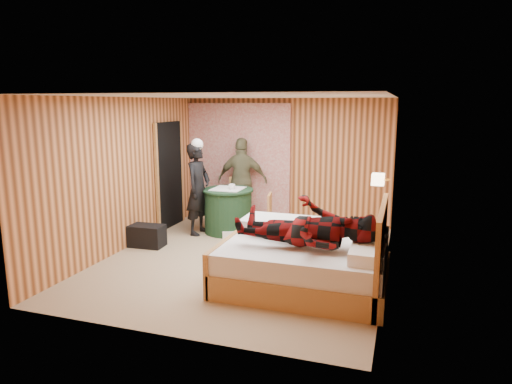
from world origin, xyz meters
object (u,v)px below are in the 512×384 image
(wall_lamp, at_px, (378,179))
(man_at_table, at_px, (242,181))
(round_table, at_px, (228,210))
(bed, at_px, (307,261))
(man_on_bed, at_px, (307,216))
(duffel_bag, at_px, (145,236))
(chair_near, at_px, (264,213))
(nightstand, at_px, (370,254))
(woman_standing, at_px, (198,189))
(chair_far, at_px, (240,197))

(wall_lamp, xyz_separation_m, man_at_table, (-2.74, 1.69, -0.44))
(round_table, bearing_deg, bed, -46.71)
(wall_lamp, distance_m, man_on_bed, 1.61)
(round_table, distance_m, duffel_bag, 1.63)
(round_table, height_order, man_on_bed, man_on_bed)
(bed, height_order, duffel_bag, bed)
(chair_near, distance_m, man_at_table, 1.39)
(nightstand, distance_m, duffel_bag, 3.73)
(man_at_table, bearing_deg, woman_standing, 56.92)
(chair_far, bearing_deg, bed, -79.01)
(nightstand, height_order, round_table, round_table)
(bed, distance_m, man_at_table, 3.49)
(bed, distance_m, duffel_bag, 3.08)
(round_table, height_order, woman_standing, woman_standing)
(nightstand, xyz_separation_m, chair_far, (-2.73, 1.99, 0.28))
(man_on_bed, bearing_deg, round_table, 130.72)
(chair_near, height_order, man_at_table, man_at_table)
(man_on_bed, bearing_deg, nightstand, 54.85)
(chair_near, bearing_deg, man_at_table, -153.25)
(bed, relative_size, round_table, 2.27)
(duffel_bag, relative_size, man_at_table, 0.38)
(man_at_table, relative_size, man_on_bed, 0.97)
(man_on_bed, bearing_deg, chair_far, 123.51)
(nightstand, height_order, duffel_bag, nightstand)
(wall_lamp, relative_size, chair_near, 0.31)
(bed, relative_size, man_at_table, 1.25)
(bed, distance_m, woman_standing, 3.07)
(wall_lamp, bearing_deg, round_table, 161.83)
(chair_far, distance_m, duffel_bag, 2.24)
(chair_near, relative_size, woman_standing, 0.50)
(chair_far, xyz_separation_m, chair_near, (0.83, -1.03, -0.05))
(chair_far, xyz_separation_m, woman_standing, (-0.45, -0.99, 0.31))
(man_on_bed, bearing_deg, man_at_table, 122.57)
(chair_far, xyz_separation_m, man_at_table, (0.03, 0.06, 0.32))
(nightstand, xyz_separation_m, chair_near, (-1.90, 0.96, 0.23))
(duffel_bag, distance_m, man_on_bed, 3.28)
(chair_far, xyz_separation_m, man_on_bed, (2.00, -3.02, 0.47))
(chair_far, height_order, duffel_bag, chair_far)
(nightstand, xyz_separation_m, duffel_bag, (-3.73, 0.01, -0.08))
(bed, xyz_separation_m, chair_far, (-1.97, 2.79, 0.20))
(nightstand, bearing_deg, wall_lamp, 82.96)
(nightstand, bearing_deg, duffel_bag, 179.88)
(woman_standing, bearing_deg, bed, -122.76)
(duffel_bag, bearing_deg, nightstand, -2.92)
(bed, xyz_separation_m, man_on_bed, (0.03, -0.23, 0.68))
(woman_standing, bearing_deg, nightstand, -103.50)
(wall_lamp, relative_size, man_on_bed, 0.15)
(wall_lamp, height_order, round_table, wall_lamp)
(duffel_bag, bearing_deg, man_on_bed, -22.00)
(duffel_bag, relative_size, man_on_bed, 0.37)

